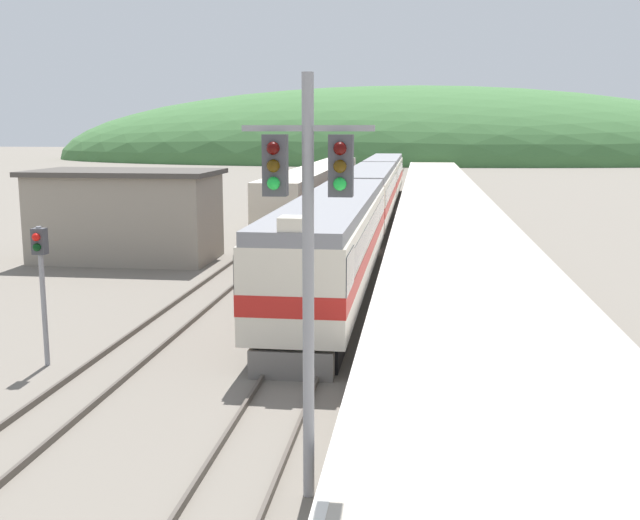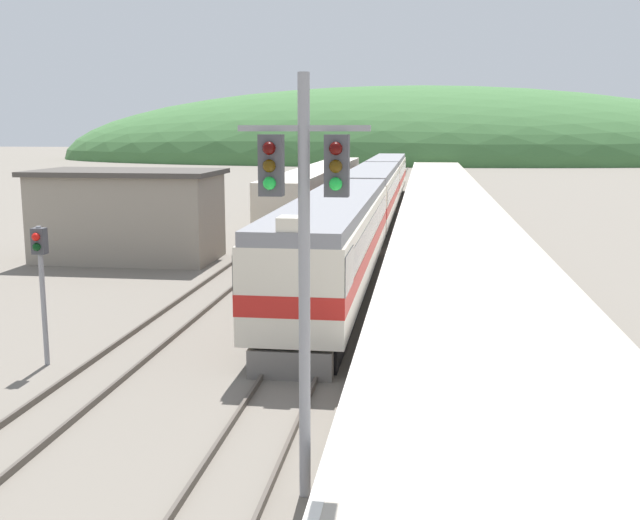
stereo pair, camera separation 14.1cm
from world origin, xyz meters
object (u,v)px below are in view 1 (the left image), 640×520
at_px(express_train_lead_car, 334,242).
at_px(siding_train, 318,187).
at_px(carriage_second, 370,195).
at_px(signal_mast_main, 308,228).
at_px(signal_post_siding, 41,267).
at_px(carriage_third, 384,176).

height_order(express_train_lead_car, siding_train, express_train_lead_car).
xyz_separation_m(express_train_lead_car, carriage_second, (0.00, 21.15, -0.01)).
xyz_separation_m(carriage_second, signal_mast_main, (1.38, -37.24, 2.71)).
bearing_deg(siding_train, carriage_second, -66.09).
height_order(carriage_second, signal_mast_main, signal_mast_main).
distance_m(express_train_lead_car, carriage_second, 21.15).
height_order(carriage_second, siding_train, carriage_second).
xyz_separation_m(express_train_lead_car, signal_mast_main, (1.38, -16.10, 2.70)).
distance_m(carriage_second, siding_train, 12.31).
bearing_deg(express_train_lead_car, siding_train, 98.75).
bearing_deg(signal_mast_main, signal_post_siding, 142.16).
bearing_deg(signal_post_siding, carriage_second, 77.39).
bearing_deg(carriage_third, express_train_lead_car, -90.00).
distance_m(carriage_third, signal_mast_main, 57.60).
bearing_deg(carriage_second, carriage_third, 90.00).
bearing_deg(carriage_second, siding_train, 113.91).
bearing_deg(siding_train, signal_post_siding, -92.60).
relative_size(carriage_second, siding_train, 0.51).
bearing_deg(carriage_second, express_train_lead_car, -90.00).
relative_size(carriage_third, signal_mast_main, 2.63).
relative_size(express_train_lead_car, siding_train, 0.54).
xyz_separation_m(express_train_lead_car, signal_post_siding, (-6.90, -9.67, 0.66)).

